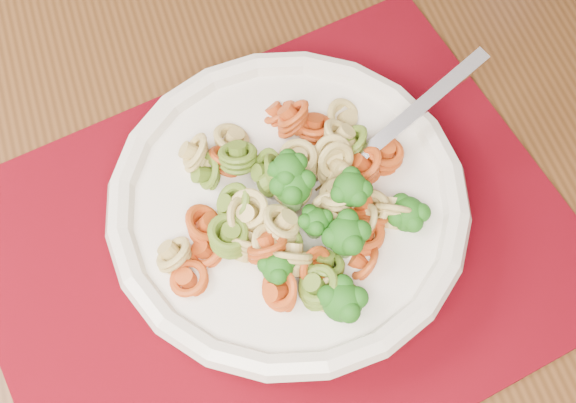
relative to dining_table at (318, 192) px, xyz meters
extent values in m
cube|color=#543117|center=(0.00, 0.00, 0.07)|extent=(1.59, 1.12, 0.04)
cube|color=#620411|center=(-0.05, -0.09, 0.09)|extent=(0.50, 0.44, 0.00)
cylinder|color=white|center=(-0.04, -0.07, 0.10)|extent=(0.11, 0.11, 0.01)
cylinder|color=white|center=(-0.04, -0.07, 0.12)|extent=(0.24, 0.24, 0.03)
torus|color=white|center=(-0.04, -0.07, 0.13)|extent=(0.26, 0.26, 0.02)
camera|label=1|loc=(-0.10, -0.32, 0.65)|focal=50.00mm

